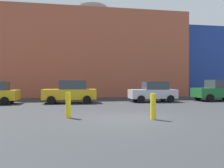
% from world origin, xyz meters
% --- Properties ---
extents(ground_plane, '(200.00, 200.00, 0.00)m').
position_xyz_m(ground_plane, '(0.00, 0.00, 0.00)').
color(ground_plane, '#2D3033').
extents(building_backdrop, '(39.24, 12.50, 12.08)m').
position_xyz_m(building_backdrop, '(0.15, 20.82, 4.83)').
color(building_backdrop, '#B2563D').
rests_on(building_backdrop, ground_plane).
extents(parked_car_1, '(4.19, 2.06, 1.82)m').
position_xyz_m(parked_car_1, '(-2.67, 8.31, 0.90)').
color(parked_car_1, gold).
rests_on(parked_car_1, ground_plane).
extents(parked_car_2, '(3.96, 1.94, 1.72)m').
position_xyz_m(parked_car_2, '(4.32, 8.31, 0.85)').
color(parked_car_2, silver).
rests_on(parked_car_2, ground_plane).
extents(parked_car_3, '(4.38, 2.15, 1.90)m').
position_xyz_m(parked_car_3, '(10.54, 8.31, 0.94)').
color(parked_car_3, '#1E662D').
rests_on(parked_car_3, ground_plane).
extents(bollard_yellow_0, '(0.24, 0.24, 1.15)m').
position_xyz_m(bollard_yellow_0, '(1.13, -0.42, 0.58)').
color(bollard_yellow_0, yellow).
rests_on(bollard_yellow_0, ground_plane).
extents(bollard_yellow_1, '(0.24, 0.24, 1.20)m').
position_xyz_m(bollard_yellow_1, '(-2.61, 0.70, 0.60)').
color(bollard_yellow_1, yellow).
rests_on(bollard_yellow_1, ground_plane).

